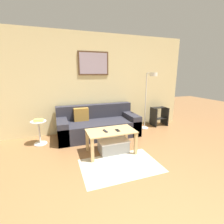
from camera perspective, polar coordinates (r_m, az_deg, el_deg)
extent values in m
cube|color=beige|center=(4.37, -8.11, 9.73)|extent=(5.60, 0.06, 2.55)
cube|color=#513823|center=(4.35, -6.51, 16.63)|extent=(0.79, 0.02, 0.59)
cube|color=#A393A8|center=(4.34, -6.48, 16.64)|extent=(0.72, 0.01, 0.52)
cube|color=beige|center=(2.95, 3.01, -18.26)|extent=(1.34, 0.87, 0.01)
cube|color=#2D2D38|center=(4.13, -4.72, -5.73)|extent=(1.99, 0.86, 0.39)
cube|color=#2D2D38|center=(4.33, -5.95, 0.35)|extent=(1.99, 0.20, 0.36)
cube|color=#2D2D38|center=(3.99, -17.01, -6.09)|extent=(0.24, 0.86, 0.51)
cube|color=#2D2D38|center=(4.40, 6.34, -3.71)|extent=(0.24, 0.86, 0.51)
cube|color=#A87A33|center=(4.10, -10.78, -0.85)|extent=(0.36, 0.14, 0.32)
cube|color=tan|center=(3.18, -0.37, -6.69)|extent=(0.94, 0.53, 0.02)
cube|color=tan|center=(2.97, -6.96, -13.28)|extent=(0.06, 0.06, 0.45)
cube|color=tan|center=(3.24, 8.36, -10.91)|extent=(0.06, 0.06, 0.45)
cube|color=tan|center=(3.37, -8.71, -9.91)|extent=(0.06, 0.06, 0.45)
cube|color=tan|center=(3.62, 4.95, -8.15)|extent=(0.06, 0.06, 0.45)
cube|color=#9EA3A8|center=(3.35, 0.45, -11.89)|extent=(0.56, 0.37, 0.24)
cube|color=silver|center=(3.29, 0.45, -9.86)|extent=(0.59, 0.39, 0.02)
cylinder|color=white|center=(4.81, 11.27, -5.48)|extent=(0.22, 0.22, 0.02)
cylinder|color=white|center=(4.62, 11.72, 3.67)|extent=(0.03, 0.03, 1.53)
cylinder|color=white|center=(4.42, 13.25, 13.17)|extent=(0.02, 0.30, 0.02)
cylinder|color=white|center=(4.29, 14.35, 12.71)|extent=(0.19, 0.19, 0.09)
cylinder|color=white|center=(4.06, -23.79, -10.12)|extent=(0.28, 0.28, 0.01)
cylinder|color=white|center=(3.96, -24.15, -6.69)|extent=(0.04, 0.04, 0.50)
cylinder|color=white|center=(3.89, -24.51, -3.08)|extent=(0.33, 0.33, 0.02)
cube|color=#D8C666|center=(3.86, -24.20, -2.80)|extent=(0.19, 0.17, 0.03)
cube|color=#D8C666|center=(3.87, -24.49, -2.44)|extent=(0.18, 0.13, 0.02)
cube|color=#232328|center=(3.13, -2.37, -6.69)|extent=(0.06, 0.15, 0.02)
cube|color=black|center=(3.18, 1.97, -6.47)|extent=(0.07, 0.14, 0.01)
cube|color=black|center=(5.00, 14.31, -1.72)|extent=(0.03, 0.35, 0.55)
cube|color=black|center=(5.24, 18.04, -1.29)|extent=(0.03, 0.35, 0.55)
cube|color=black|center=(5.08, 16.59, -2.15)|extent=(0.38, 0.16, 0.02)
cube|color=black|center=(5.11, 16.02, 1.53)|extent=(0.38, 0.16, 0.02)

